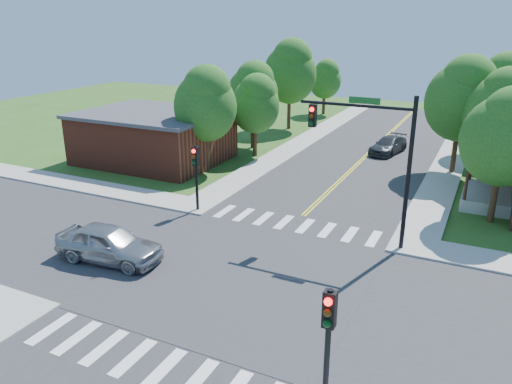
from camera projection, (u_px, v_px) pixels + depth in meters
The scene contains 24 objects.
ground at pixel (240, 277), 20.99m from camera, with size 100.00×100.00×0.00m, color #2F4E18.
road_ns at pixel (240, 277), 20.99m from camera, with size 10.00×90.00×0.04m, color #2D2D30.
road_ew at pixel (240, 276), 20.98m from camera, with size 90.00×10.00×0.04m, color #2D2D30.
intersection_patch at pixel (240, 277), 20.99m from camera, with size 10.20×10.20×0.06m, color #2D2D30.
sidewalk_nw at pixel (159, 149), 40.91m from camera, with size 40.00×40.00×0.14m.
crosswalk_north at pixel (294, 224), 26.24m from camera, with size 8.85×2.00×0.01m.
crosswalk_south at pixel (148, 363), 15.72m from camera, with size 8.85×2.00×0.01m.
centerline at pixel (240, 276), 20.98m from camera, with size 0.30×90.00×0.01m.
signal_mast_ne at pixel (373, 146), 22.51m from camera, with size 5.30×0.42×7.20m.
signal_pole_se at pixel (328, 328), 13.03m from camera, with size 0.34×0.42×3.80m.
signal_pole_nw at pixel (196, 166), 27.15m from camera, with size 0.34×0.42×3.80m.
building_nw at pixel (154, 136), 37.42m from camera, with size 10.40×8.40×3.73m.
tree_e_a at pixel (506, 135), 25.01m from camera, with size 4.26×4.05×7.25m.
tree_e_b at pixel (502, 109), 30.85m from camera, with size 4.46×4.24×7.58m.
tree_e_c at pixel (501, 89), 37.52m from camera, with size 4.70×4.47×8.00m.
tree_e_d at pixel (506, 81), 45.53m from camera, with size 4.35×4.13×7.39m.
tree_w_a at pixel (206, 102), 33.90m from camera, with size 4.37×4.15×7.43m.
tree_w_b at pixel (253, 91), 40.11m from camera, with size 4.21×4.00×7.16m.
tree_w_c at pixel (290, 70), 46.86m from camera, with size 5.05×4.79×8.58m.
tree_w_d at pixel (325, 78), 54.66m from camera, with size 3.58×3.40×6.08m.
tree_house at pixel (463, 97), 33.04m from camera, with size 4.79×4.55×8.15m.
tree_bldg at pixel (256, 102), 37.81m from camera, with size 3.79×3.60×6.44m.
car_silver at pixel (109, 244), 22.08m from camera, with size 5.03×2.36×1.66m, color #A3A4AA.
car_dgrey at pixel (388, 146), 39.68m from camera, with size 2.67×4.71×1.29m, color #34363A.
Camera 1 is at (8.75, -16.44, 10.36)m, focal length 35.00 mm.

